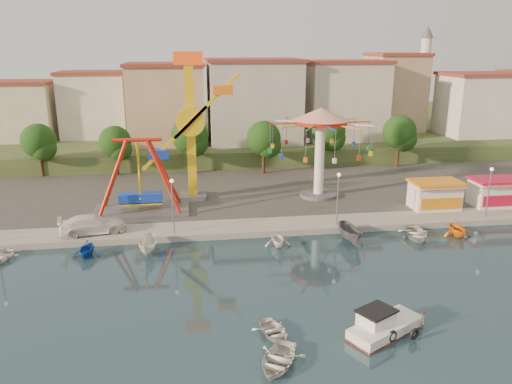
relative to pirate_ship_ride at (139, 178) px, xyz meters
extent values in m
plane|color=#152D3C|center=(11.53, -19.71, -4.39)|extent=(200.00, 200.00, 0.00)
cube|color=#9E998E|center=(11.53, 42.29, -4.09)|extent=(200.00, 100.00, 0.60)
cube|color=#4C4944|center=(11.53, 10.29, -3.79)|extent=(90.00, 28.00, 0.01)
cube|color=#384C26|center=(11.53, 47.29, -2.89)|extent=(200.00, 60.00, 3.00)
cube|color=#59595E|center=(0.00, 0.00, -3.64)|extent=(10.00, 5.00, 0.30)
cube|color=#163AC5|center=(0.00, 0.00, -2.19)|extent=(4.50, 1.40, 1.00)
cylinder|color=red|center=(0.00, 0.00, 4.01)|extent=(5.00, 0.40, 0.40)
cube|color=#59595E|center=(5.57, 4.39, -3.54)|extent=(3.00, 3.00, 0.50)
cube|color=yellow|center=(5.57, 4.39, 3.71)|extent=(1.00, 1.00, 15.00)
cube|color=#D83D0C|center=(5.57, 4.39, 12.01)|extent=(3.20, 0.50, 1.40)
cylinder|color=yellow|center=(5.57, 3.59, 5.21)|extent=(3.20, 0.50, 3.20)
cube|color=yellow|center=(7.38, 3.39, 6.93)|extent=(7.48, 0.35, 7.16)
cube|color=orange|center=(9.18, 3.39, 8.66)|extent=(2.20, 1.20, 1.00)
cylinder|color=#59595E|center=(20.20, 2.91, -3.59)|extent=(4.40, 4.40, 0.40)
cylinder|color=white|center=(20.20, 2.91, 0.71)|extent=(1.10, 1.10, 9.00)
cylinder|color=red|center=(20.20, 2.91, 5.01)|extent=(6.00, 6.00, 0.50)
cone|color=red|center=(20.20, 2.91, 5.91)|extent=(6.40, 6.40, 1.40)
cube|color=white|center=(31.56, -3.21, -2.39)|extent=(5.00, 3.00, 2.80)
cube|color=orange|center=(31.56, -3.21, -0.84)|extent=(5.40, 3.40, 0.25)
cube|color=red|center=(31.56, -4.91, -1.19)|extent=(5.00, 0.77, 0.43)
cube|color=white|center=(38.63, -3.21, -2.39)|extent=(5.00, 3.00, 2.80)
cube|color=#B50E2F|center=(38.63, -3.21, -0.84)|extent=(5.40, 3.40, 0.25)
cube|color=red|center=(38.63, -4.91, -1.19)|extent=(5.00, 0.77, 0.43)
cylinder|color=#59595E|center=(3.53, -6.71, -1.29)|extent=(0.14, 0.14, 5.00)
cylinder|color=#59595E|center=(19.53, -6.71, -1.29)|extent=(0.14, 0.14, 5.00)
cylinder|color=#59595E|center=(35.53, -6.71, -1.29)|extent=(0.14, 0.14, 5.00)
cylinder|color=#382314|center=(-14.47, 17.27, -2.00)|extent=(0.44, 0.44, 3.60)
sphere|color=black|center=(-14.47, 17.27, 1.10)|extent=(4.60, 4.60, 4.60)
cylinder|color=#382314|center=(-4.47, 16.53, -2.09)|extent=(0.44, 0.44, 3.40)
sphere|color=black|center=(-4.47, 16.53, 0.83)|extent=(4.35, 4.35, 4.35)
cylinder|color=#382314|center=(5.53, 16.10, -1.83)|extent=(0.44, 0.44, 3.92)
sphere|color=black|center=(5.53, 16.10, 1.54)|extent=(5.02, 5.02, 5.02)
cylinder|color=#382314|center=(15.53, 14.66, -1.96)|extent=(0.44, 0.44, 3.66)
sphere|color=black|center=(15.53, 14.66, 1.18)|extent=(4.68, 4.68, 4.68)
cylinder|color=#382314|center=(25.53, 17.65, -1.89)|extent=(0.44, 0.44, 3.80)
sphere|color=black|center=(25.53, 17.65, 1.37)|extent=(4.86, 4.86, 4.86)
cylinder|color=#382314|center=(35.53, 15.83, -1.91)|extent=(0.44, 0.44, 3.77)
sphere|color=black|center=(35.53, 15.83, 1.33)|extent=(4.83, 4.83, 4.83)
cube|color=beige|center=(-21.84, 26.36, 4.54)|extent=(9.26, 9.53, 11.87)
cube|color=silver|center=(-9.80, 31.68, 2.92)|extent=(12.33, 9.01, 8.63)
cube|color=tan|center=(3.34, 32.25, 4.22)|extent=(11.95, 9.28, 11.23)
cube|color=beige|center=(17.13, 29.10, 3.20)|extent=(12.59, 10.50, 9.20)
cube|color=beige|center=(30.60, 32.50, 3.22)|extent=(10.75, 9.23, 9.24)
cube|color=tan|center=(43.90, 30.63, 4.21)|extent=(12.77, 10.96, 11.21)
cube|color=silver|center=(55.68, 29.07, 4.78)|extent=(8.23, 8.98, 12.36)
cylinder|color=silver|center=(47.53, 34.29, 6.61)|extent=(1.80, 1.80, 16.00)
cylinder|color=#59595E|center=(47.53, 34.29, 11.61)|extent=(2.80, 2.80, 0.30)
cone|color=#59595E|center=(47.53, 34.29, 15.61)|extent=(2.20, 2.20, 2.00)
cube|color=white|center=(17.12, -25.23, -4.08)|extent=(5.57, 4.28, 0.95)
cube|color=red|center=(17.12, -25.23, -4.31)|extent=(5.57, 4.28, 0.17)
cube|color=white|center=(16.49, -25.12, -3.29)|extent=(2.60, 2.40, 0.95)
cube|color=black|center=(16.49, -25.12, -2.76)|extent=(2.89, 2.68, 0.13)
torus|color=black|center=(17.12, -26.28, -3.92)|extent=(0.80, 0.57, 0.80)
torus|color=black|center=(18.59, -26.23, -3.92)|extent=(0.80, 0.57, 0.80)
imported|color=silver|center=(10.02, -24.43, -4.07)|extent=(2.99, 3.59, 0.64)
imported|color=silver|center=(9.69, -27.51, -4.00)|extent=(4.19, 4.61, 0.78)
imported|color=white|center=(-4.09, -5.71, -2.92)|extent=(6.41, 3.58, 1.76)
imported|color=#1340A7|center=(-3.97, -9.91, -3.64)|extent=(2.84, 3.17, 1.50)
imported|color=silver|center=(1.31, -9.91, -3.69)|extent=(1.74, 3.78, 1.42)
imported|color=white|center=(12.95, -9.91, -3.67)|extent=(2.40, 2.77, 1.45)
imported|color=#57565B|center=(19.88, -9.91, -3.58)|extent=(1.79, 4.27, 1.62)
imported|color=silver|center=(26.47, -9.91, -3.96)|extent=(3.75, 4.69, 0.86)
imported|color=orange|center=(30.56, -9.91, -3.58)|extent=(2.67, 3.09, 1.62)
camera|label=1|loc=(4.96, -51.81, 13.36)|focal=35.00mm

